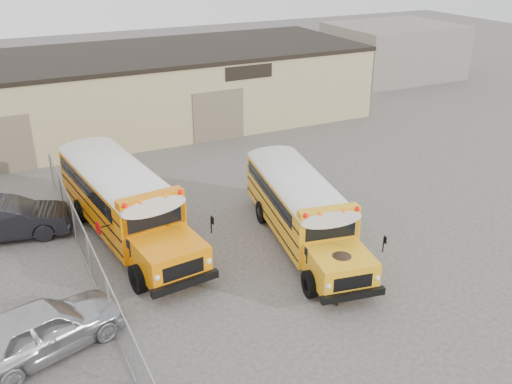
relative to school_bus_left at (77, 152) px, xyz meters
name	(u,v)px	position (x,y,z in m)	size (l,w,h in m)	color
ground	(279,279)	(4.74, -11.87, -1.72)	(120.00, 120.00, 0.00)	#464340
warehouse	(129,90)	(4.74, 8.13, 0.66)	(30.20, 10.20, 4.67)	#CDB87E
chainlink_fence	(89,257)	(-1.26, -8.87, -0.81)	(0.07, 18.07, 1.81)	#94979C
distant_building_right	(393,51)	(28.74, 12.13, 0.48)	(10.00, 8.00, 4.40)	gray
school_bus_left	(77,152)	(0.00, 0.00, 0.00)	(3.61, 10.35, 2.96)	orange
school_bus_right	(261,156)	(7.91, -4.15, -0.16)	(3.84, 9.45, 2.69)	#F9AA17
tarp_bundle	(341,274)	(6.15, -13.58, -0.89)	(1.24, 1.18, 1.61)	black
car_silver	(42,329)	(-3.31, -12.21, -0.89)	(1.95, 4.85, 1.65)	#BBBBC0
car_dark	(7,219)	(-3.62, -4.22, -0.90)	(1.72, 4.92, 1.62)	black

